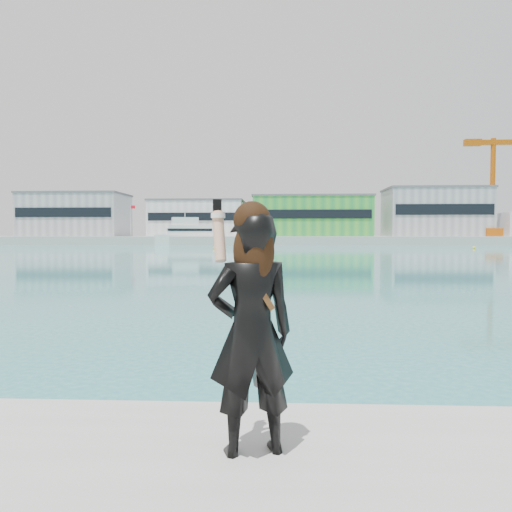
{
  "coord_description": "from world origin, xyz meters",
  "views": [
    {
      "loc": [
        -0.3,
        -3.71,
        2.41
      ],
      "look_at": [
        -0.5,
        0.6,
        2.23
      ],
      "focal_mm": 35.0,
      "sensor_mm": 36.0,
      "label": 1
    }
  ],
  "objects": [
    {
      "name": "far_quay",
      "position": [
        0.0,
        130.0,
        1.0
      ],
      "size": [
        320.0,
        40.0,
        2.0
      ],
      "primitive_type": "cube",
      "color": "#9E9E99",
      "rests_on": "ground"
    },
    {
      "name": "flagpole_right",
      "position": [
        22.09,
        121.0,
        6.54
      ],
      "size": [
        1.28,
        0.16,
        8.0
      ],
      "color": "silver",
      "rests_on": "far_quay"
    },
    {
      "name": "buoy_far",
      "position": [
        -11.34,
        80.19,
        0.0
      ],
      "size": [
        0.5,
        0.5,
        0.5
      ],
      "primitive_type": "sphere",
      "color": "yellow",
      "rests_on": "ground"
    },
    {
      "name": "warehouse_grey_left",
      "position": [
        -55.0,
        127.98,
        7.76
      ],
      "size": [
        26.52,
        16.36,
        11.5
      ],
      "color": "gray",
      "rests_on": "far_quay"
    },
    {
      "name": "dock_crane",
      "position": [
        53.2,
        122.0,
        15.07
      ],
      "size": [
        23.0,
        4.0,
        24.0
      ],
      "color": "#C3550B",
      "rests_on": "far_quay"
    },
    {
      "name": "woman",
      "position": [
        -0.5,
        -0.1,
        1.75
      ],
      "size": [
        0.74,
        0.6,
        1.88
      ],
      "rotation": [
        0.0,
        0.0,
        3.44
      ],
      "color": "black",
      "rests_on": "near_quay"
    },
    {
      "name": "flagpole_left",
      "position": [
        -37.91,
        121.0,
        6.54
      ],
      "size": [
        1.28,
        0.16,
        8.0
      ],
      "color": "silver",
      "rests_on": "far_quay"
    },
    {
      "name": "warehouse_grey_right",
      "position": [
        40.0,
        127.98,
        8.26
      ],
      "size": [
        25.5,
        15.35,
        12.5
      ],
      "color": "gray",
      "rests_on": "far_quay"
    },
    {
      "name": "warehouse_white",
      "position": [
        -22.0,
        127.98,
        6.76
      ],
      "size": [
        24.48,
        15.35,
        9.5
      ],
      "color": "silver",
      "rests_on": "far_quay"
    },
    {
      "name": "motor_yacht",
      "position": [
        -21.26,
        113.96,
        2.4
      ],
      "size": [
        18.97,
        10.05,
        8.53
      ],
      "rotation": [
        0.0,
        0.0,
        0.29
      ],
      "color": "white",
      "rests_on": "ground"
    },
    {
      "name": "buoy_near",
      "position": [
        33.09,
        83.55,
        0.0
      ],
      "size": [
        0.5,
        0.5,
        0.5
      ],
      "primitive_type": "sphere",
      "color": "yellow",
      "rests_on": "ground"
    },
    {
      "name": "warehouse_green",
      "position": [
        8.0,
        127.98,
        7.26
      ],
      "size": [
        30.6,
        16.36,
        10.5
      ],
      "color": "green",
      "rests_on": "far_quay"
    }
  ]
}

